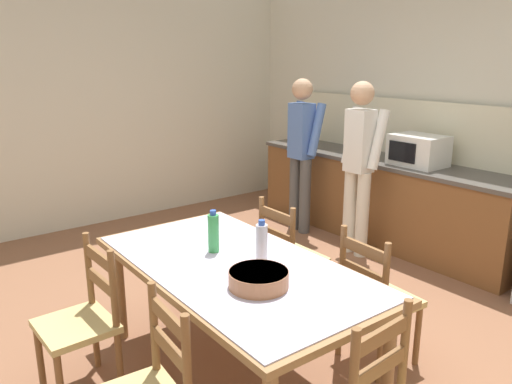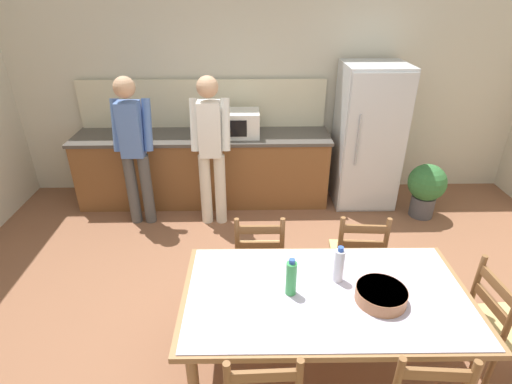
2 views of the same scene
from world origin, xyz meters
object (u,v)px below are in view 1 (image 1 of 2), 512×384
Objects in this scene: serving_bowl at (259,278)px; chair_side_near_left at (82,322)px; chair_side_far_left at (289,258)px; dining_table at (235,275)px; chair_side_far_right at (376,299)px; person_at_sink at (302,148)px; person_at_counter at (359,160)px; microwave at (418,150)px; bottle_off_centre at (262,244)px; bottle_near_centre at (213,233)px.

chair_side_near_left reaches higher than serving_bowl.
chair_side_near_left is 1.00× the size of chair_side_far_left.
dining_table is 2.07× the size of chair_side_far_right.
serving_bowl is 3.04m from person_at_sink.
chair_side_near_left is 2.99m from person_at_counter.
dining_table is 2.07× the size of chair_side_far_left.
microwave reaches higher than chair_side_far_right.
microwave reaches higher than bottle_off_centre.
person_at_counter is at bearing 97.69° from chair_side_near_left.
dining_table is at bearing -127.48° from bottle_off_centre.
bottle_off_centre reaches higher than serving_bowl.
person_at_sink is (-1.14, -0.50, -0.08)m from microwave.
chair_side_near_left is at bearing 65.44° from chair_side_far_right.
dining_table is at bearing 118.04° from chair_side_far_left.
serving_bowl is at bearing -70.94° from microwave.
chair_side_far_right is at bearing 83.36° from serving_bowl.
bottle_off_centre is at bearing 127.70° from chair_side_far_left.
microwave is 2.20m from chair_side_far_right.
bottle_off_centre is 0.30× the size of chair_side_far_right.
person_at_counter reaches higher than bottle_off_centre.
person_at_sink is (-1.32, 2.93, 0.52)m from chair_side_near_left.
bottle_off_centre reaches higher than chair_side_far_left.
serving_bowl is 1.20m from chair_side_far_left.
bottle_near_centre is at bearing 171.78° from serving_bowl.
person_at_counter is at bearing 119.30° from serving_bowl.
chair_side_near_left and chair_side_far_right have the same top height.
person_at_sink is at bearing 129.32° from dining_table.
dining_table is 5.89× the size of serving_bowl.
chair_side_far_right is at bearing -179.98° from chair_side_far_left.
serving_bowl is 0.19× the size of person_at_counter.
dining_table is at bearing 166.50° from serving_bowl.
microwave is at bearing -29.61° from person_at_counter.
person_at_sink is (-1.75, 2.14, 0.28)m from dining_table.
dining_table is at bearing -140.68° from person_at_sink.
bottle_off_centre is 0.16× the size of person_at_counter.
chair_side_far_right is at bearing 59.80° from chair_side_near_left.
chair_side_far_left is (-0.18, 0.79, -0.43)m from bottle_near_centre.
person_at_sink is at bearing -27.74° from chair_side_far_right.
dining_table is 0.93m from chair_side_far_right.
chair_side_far_right is (1.04, -1.85, -0.60)m from microwave.
chair_side_far_left is 0.53× the size of person_at_counter.
chair_side_far_left is at bearing 130.22° from serving_bowl.
chair_side_far_left is at bearing 87.75° from chair_side_near_left.
bottle_near_centre and bottle_off_centre have the same top height.
chair_side_near_left is (-0.53, -0.91, -0.43)m from bottle_off_centre.
chair_side_far_right is (0.10, 0.87, -0.36)m from serving_bowl.
microwave is 0.29× the size of person_at_counter.
serving_bowl is at bearing -136.85° from person_at_sink.
person_at_sink is at bearing -156.38° from microwave.
chair_side_far_right is at bearing -134.95° from person_at_counter.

